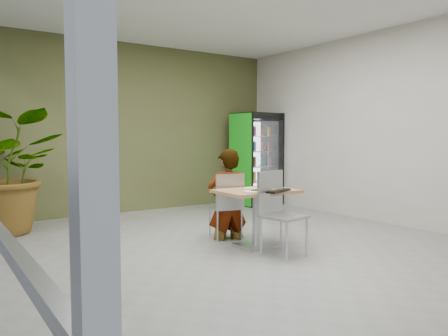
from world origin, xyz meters
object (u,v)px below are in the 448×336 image
at_px(chair_far, 228,201).
at_px(cafeteria_tray, 271,190).
at_px(soda_cup, 270,182).
at_px(beverage_fridge, 257,159).
at_px(dining_table, 256,206).
at_px(seated_woman, 227,205).
at_px(potted_plant, 8,172).
at_px(chair_near, 277,206).

bearing_deg(chair_far, cafeteria_tray, 112.71).
xyz_separation_m(soda_cup, beverage_fridge, (2.01, 2.80, 0.14)).
height_order(dining_table, chair_far, chair_far).
xyz_separation_m(seated_woman, potted_plant, (-2.48, 2.12, 0.44)).
distance_m(cafeteria_tray, potted_plant, 3.91).
height_order(chair_far, chair_near, chair_near).
bearing_deg(beverage_fridge, chair_near, -131.99).
height_order(seated_woman, potted_plant, potted_plant).
relative_size(dining_table, chair_near, 1.01).
bearing_deg(cafeteria_tray, chair_far, 98.36).
bearing_deg(soda_cup, potted_plant, 136.55).
bearing_deg(beverage_fridge, seated_woman, -142.70).
xyz_separation_m(seated_woman, cafeteria_tray, (0.09, -0.83, 0.28)).
xyz_separation_m(dining_table, cafeteria_tray, (0.04, -0.23, 0.23)).
relative_size(chair_far, soda_cup, 5.92).
distance_m(soda_cup, potted_plant, 3.86).
height_order(dining_table, cafeteria_tray, cafeteria_tray).
distance_m(dining_table, beverage_fridge, 3.69).
bearing_deg(seated_woman, soda_cup, 135.27).
xyz_separation_m(soda_cup, cafeteria_tray, (-0.23, -0.29, -0.06)).
distance_m(soda_cup, cafeteria_tray, 0.38).
bearing_deg(chair_near, potted_plant, 118.47).
relative_size(cafeteria_tray, potted_plant, 0.25).
xyz_separation_m(chair_near, beverage_fridge, (2.31, 3.30, 0.37)).
bearing_deg(seated_woman, chair_far, 75.79).
height_order(chair_far, cafeteria_tray, chair_far).
xyz_separation_m(chair_far, soda_cup, (0.34, -0.49, 0.28)).
height_order(chair_far, potted_plant, potted_plant).
xyz_separation_m(dining_table, potted_plant, (-2.53, 2.71, 0.38)).
bearing_deg(potted_plant, seated_woman, -40.49).
distance_m(soda_cup, beverage_fridge, 3.45).
height_order(soda_cup, beverage_fridge, beverage_fridge).
distance_m(seated_woman, beverage_fridge, 3.29).
bearing_deg(cafeteria_tray, beverage_fridge, 54.15).
height_order(chair_near, beverage_fridge, beverage_fridge).
height_order(dining_table, seated_woman, seated_woman).
bearing_deg(cafeteria_tray, dining_table, 100.77).
bearing_deg(soda_cup, chair_near, -121.70).
distance_m(chair_near, cafeteria_tray, 0.27).
bearing_deg(chair_near, dining_table, 75.81).
relative_size(chair_far, seated_woman, 0.59).
bearing_deg(seated_woman, chair_near, 105.15).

